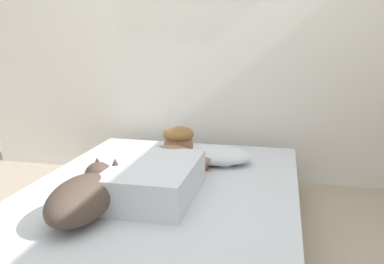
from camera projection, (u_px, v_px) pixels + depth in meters
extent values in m
cube|color=silver|center=(218.00, 24.00, 3.21)|extent=(4.12, 0.10, 2.50)
cube|color=gray|center=(164.00, 229.00, 2.38)|extent=(1.55, 2.00, 0.12)
cube|color=silver|center=(164.00, 203.00, 2.34)|extent=(1.50, 1.94, 0.21)
ellipsoid|color=silver|center=(213.00, 155.00, 2.72)|extent=(0.52, 0.32, 0.11)
cube|color=silver|center=(155.00, 180.00, 2.14)|extent=(0.42, 0.64, 0.18)
ellipsoid|color=#8C664C|center=(172.00, 158.00, 2.46)|extent=(0.32, 0.20, 0.16)
sphere|color=#8C664C|center=(179.00, 145.00, 2.61)|extent=(0.19, 0.19, 0.19)
ellipsoid|color=olive|center=(178.00, 134.00, 2.59)|extent=(0.20, 0.20, 0.10)
cylinder|color=#8C664C|center=(163.00, 155.00, 2.62)|extent=(0.23, 0.07, 0.14)
cylinder|color=#8C664C|center=(193.00, 157.00, 2.58)|extent=(0.23, 0.07, 0.14)
ellipsoid|color=#4C3D33|center=(82.00, 199.00, 1.86)|extent=(0.26, 0.48, 0.20)
sphere|color=#4C3D33|center=(99.00, 176.00, 2.11)|extent=(0.15, 0.15, 0.15)
cone|color=#3D3028|center=(97.00, 162.00, 2.12)|extent=(0.05, 0.05, 0.05)
cone|color=#3D3028|center=(115.00, 163.00, 2.10)|extent=(0.05, 0.05, 0.05)
cylinder|color=white|center=(225.00, 160.00, 2.67)|extent=(0.09, 0.09, 0.07)
torus|color=white|center=(233.00, 161.00, 2.65)|extent=(0.05, 0.01, 0.05)
cube|color=black|center=(179.00, 176.00, 2.46)|extent=(0.07, 0.14, 0.01)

